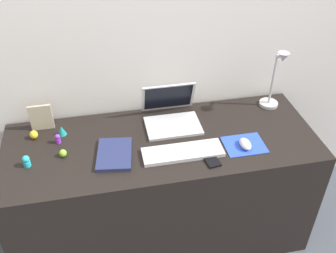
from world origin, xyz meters
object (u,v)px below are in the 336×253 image
object	(u,v)px
notebook_pad	(114,154)
toy_figurine_teal	(62,130)
desk_lamp	(275,81)
laptop	(171,113)
cell_phone	(210,159)
toy_figurine_yellow	(34,135)
toy_figurine_lime	(63,153)
toy_figurine_cyan	(26,161)
mouse	(245,144)
toy_figurine_purple	(58,139)
keyboard	(183,152)
picture_frame	(41,117)

from	to	relation	value
notebook_pad	toy_figurine_teal	world-z (taller)	toy_figurine_teal
toy_figurine_teal	desk_lamp	bearing A→B (deg)	1.05
laptop	toy_figurine_teal	xyz separation A→B (m)	(-0.60, -0.01, -0.03)
cell_phone	notebook_pad	bearing A→B (deg)	156.49
desk_lamp	toy_figurine_yellow	size ratio (longest dim) A/B	7.94
desk_lamp	toy_figurine_lime	distance (m)	1.22
toy_figurine_cyan	toy_figurine_teal	bearing A→B (deg)	53.71
toy_figurine_lime	toy_figurine_yellow	xyz separation A→B (m)	(-0.15, 0.18, 0.00)
mouse	toy_figurine_purple	size ratio (longest dim) A/B	1.78
laptop	mouse	bearing A→B (deg)	-42.97
notebook_pad	mouse	bearing A→B (deg)	2.56
cell_phone	keyboard	bearing A→B (deg)	142.58
desk_lamp	toy_figurine_lime	bearing A→B (deg)	-170.21
mouse	toy_figurine_yellow	bearing A→B (deg)	164.80
notebook_pad	keyboard	bearing A→B (deg)	-0.78
desk_lamp	mouse	bearing A→B (deg)	-131.01
desk_lamp	picture_frame	size ratio (longest dim) A/B	2.51
toy_figurine_purple	toy_figurine_cyan	size ratio (longest dim) A/B	0.88
toy_figurine_yellow	toy_figurine_teal	xyz separation A→B (m)	(0.14, 0.01, 0.00)
picture_frame	toy_figurine_yellow	world-z (taller)	picture_frame
desk_lamp	picture_frame	distance (m)	1.31
cell_phone	toy_figurine_cyan	world-z (taller)	toy_figurine_cyan
laptop	toy_figurine_yellow	size ratio (longest dim) A/B	6.33
laptop	mouse	size ratio (longest dim) A/B	3.12
picture_frame	toy_figurine_teal	size ratio (longest dim) A/B	2.82
toy_figurine_cyan	picture_frame	bearing A→B (deg)	78.30
toy_figurine_cyan	toy_figurine_yellow	bearing A→B (deg)	85.24
cell_phone	toy_figurine_purple	size ratio (longest dim) A/B	2.37
laptop	toy_figurine_purple	distance (m)	0.62
picture_frame	notebook_pad	bearing A→B (deg)	-40.02
notebook_pad	desk_lamp	bearing A→B (deg)	23.17
mouse	toy_figurine_cyan	size ratio (longest dim) A/B	1.57
toy_figurine_teal	mouse	bearing A→B (deg)	-17.71
notebook_pad	picture_frame	xyz separation A→B (m)	(-0.36, 0.30, 0.06)
toy_figurine_lime	toy_figurine_teal	size ratio (longest dim) A/B	0.76
desk_lamp	toy_figurine_yellow	world-z (taller)	desk_lamp
desk_lamp	toy_figurine_purple	size ratio (longest dim) A/B	6.97
picture_frame	toy_figurine_lime	size ratio (longest dim) A/B	3.70
toy_figurine_lime	laptop	bearing A→B (deg)	18.14
cell_phone	picture_frame	distance (m)	0.93
laptop	toy_figurine_purple	size ratio (longest dim) A/B	5.56
notebook_pad	toy_figurine_yellow	bearing A→B (deg)	159.07
cell_phone	mouse	bearing A→B (deg)	6.72
keyboard	toy_figurine_teal	world-z (taller)	toy_figurine_teal
notebook_pad	toy_figurine_lime	distance (m)	0.26
toy_figurine_purple	cell_phone	bearing A→B (deg)	-20.85
picture_frame	toy_figurine_purple	world-z (taller)	picture_frame
desk_lamp	toy_figurine_cyan	xyz separation A→B (m)	(-1.37, -0.24, -0.15)
desk_lamp	notebook_pad	size ratio (longest dim) A/B	1.57
toy_figurine_lime	toy_figurine_teal	world-z (taller)	toy_figurine_teal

